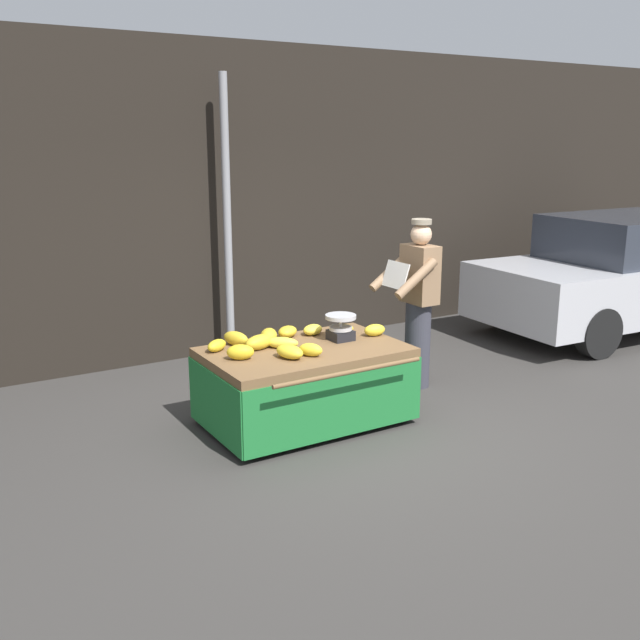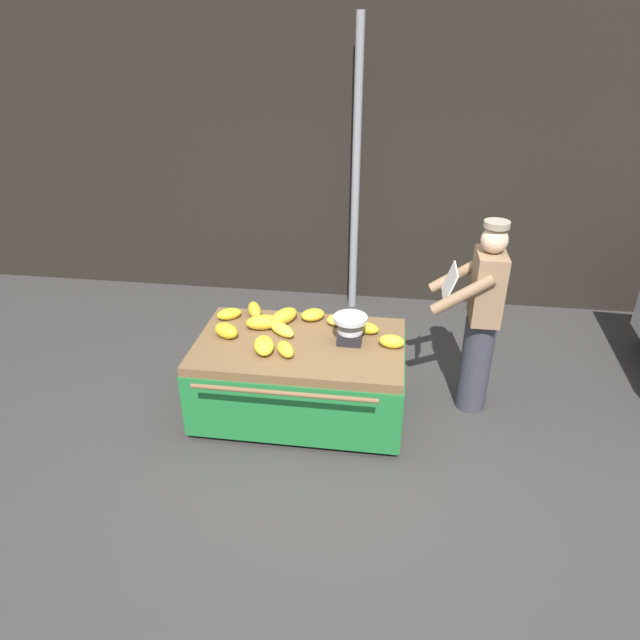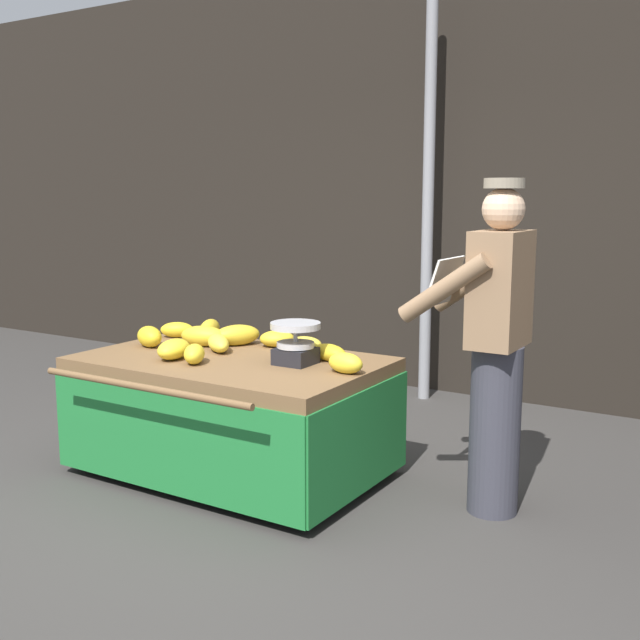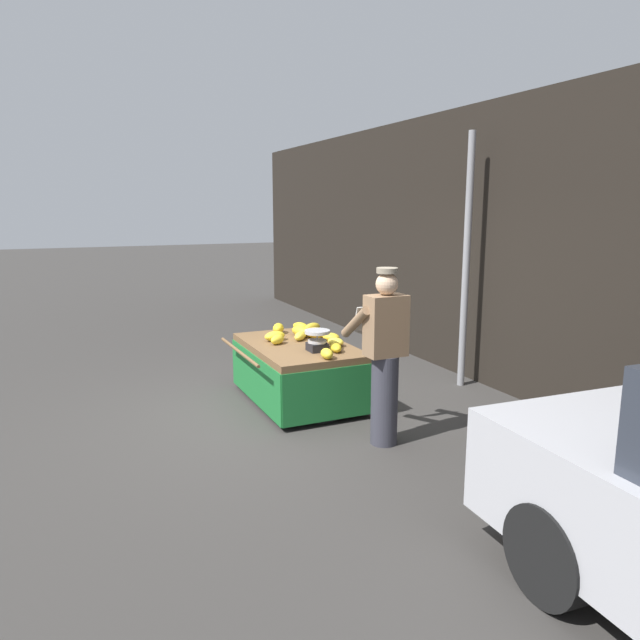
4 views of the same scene
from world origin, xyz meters
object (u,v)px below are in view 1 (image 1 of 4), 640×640
(weighing_scale, at_px, (340,327))
(banana_bunch_6, at_px, (288,332))
(banana_bunch_3, at_px, (313,330))
(banana_bunch_10, at_px, (240,352))
(banana_bunch_5, at_px, (269,336))
(banana_bunch_7, at_px, (290,352))
(banana_bunch_2, at_px, (217,345))
(street_pole, at_px, (227,221))
(banana_bunch_9, at_px, (311,350))
(banana_bunch_1, at_px, (259,342))
(banana_bunch_11, at_px, (282,343))
(banana_cart, at_px, (305,368))
(vendor_person, at_px, (418,303))
(parked_car, at_px, (622,274))
(banana_bunch_0, at_px, (236,338))
(banana_bunch_8, at_px, (375,330))
(banana_bunch_4, at_px, (341,329))

(weighing_scale, bearing_deg, banana_bunch_6, 136.40)
(banana_bunch_3, height_order, banana_bunch_10, banana_bunch_10)
(banana_bunch_5, xyz_separation_m, banana_bunch_7, (-0.06, -0.50, -0.01))
(banana_bunch_6, bearing_deg, banana_bunch_2, -173.19)
(weighing_scale, distance_m, banana_bunch_6, 0.50)
(street_pole, bearing_deg, banana_bunch_10, -112.14)
(banana_bunch_3, height_order, banana_bunch_9, banana_bunch_9)
(banana_bunch_1, xyz_separation_m, banana_bunch_2, (-0.34, 0.14, -0.01))
(banana_bunch_10, distance_m, banana_bunch_11, 0.47)
(banana_cart, distance_m, banana_bunch_3, 0.51)
(banana_bunch_7, distance_m, vendor_person, 1.80)
(banana_cart, distance_m, banana_bunch_9, 0.34)
(parked_car, bearing_deg, street_pole, 163.30)
(banana_bunch_1, bearing_deg, banana_bunch_5, 39.74)
(weighing_scale, bearing_deg, banana_bunch_11, 176.22)
(banana_bunch_10, bearing_deg, banana_bunch_2, 102.10)
(banana_bunch_10, xyz_separation_m, vendor_person, (2.10, 0.30, 0.11))
(banana_bunch_0, height_order, banana_bunch_6, banana_bunch_0)
(weighing_scale, distance_m, banana_bunch_2, 1.13)
(banana_bunch_9, height_order, banana_bunch_10, banana_bunch_10)
(banana_bunch_8, bearing_deg, street_pole, 103.03)
(banana_bunch_1, height_order, vendor_person, vendor_person)
(street_pole, xyz_separation_m, banana_bunch_3, (0.02, -1.81, -0.83))
(banana_cart, distance_m, banana_bunch_11, 0.31)
(banana_bunch_11, bearing_deg, banana_bunch_3, 28.43)
(banana_bunch_6, distance_m, banana_bunch_8, 0.81)
(banana_bunch_4, bearing_deg, street_pole, 97.83)
(banana_bunch_9, distance_m, vendor_person, 1.64)
(weighing_scale, bearing_deg, banana_bunch_2, 167.10)
(banana_cart, xyz_separation_m, banana_bunch_7, (-0.26, -0.19, 0.24))
(banana_bunch_5, height_order, banana_bunch_8, banana_bunch_5)
(banana_cart, relative_size, banana_bunch_3, 8.42)
(banana_bunch_9, bearing_deg, banana_bunch_4, 37.44)
(vendor_person, bearing_deg, banana_bunch_10, -171.84)
(banana_bunch_2, relative_size, banana_bunch_10, 0.96)
(banana_bunch_1, bearing_deg, banana_bunch_3, 14.76)
(banana_bunch_4, bearing_deg, banana_bunch_10, -167.98)
(weighing_scale, distance_m, banana_bunch_8, 0.36)
(banana_bunch_7, height_order, banana_bunch_10, banana_bunch_10)
(banana_bunch_0, relative_size, banana_bunch_5, 0.89)
(banana_cart, bearing_deg, banana_bunch_10, -178.92)
(banana_bunch_9, distance_m, banana_bunch_10, 0.59)
(banana_bunch_9, distance_m, banana_bunch_11, 0.34)
(banana_bunch_1, height_order, banana_bunch_6, banana_bunch_1)
(banana_bunch_9, bearing_deg, banana_cart, 71.75)
(banana_bunch_3, relative_size, banana_bunch_11, 0.73)
(banana_bunch_5, bearing_deg, banana_bunch_2, 179.71)
(banana_bunch_10, bearing_deg, banana_bunch_5, 36.98)
(banana_bunch_7, bearing_deg, vendor_person, 15.56)
(banana_bunch_0, xyz_separation_m, banana_bunch_2, (-0.21, -0.08, -0.01))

